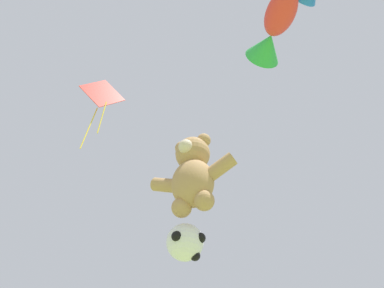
{
  "coord_description": "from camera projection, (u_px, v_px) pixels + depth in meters",
  "views": [
    {
      "loc": [
        3.6,
        0.22,
        0.98
      ],
      "look_at": [
        0.44,
        6.38,
        7.76
      ],
      "focal_mm": 40.0,
      "sensor_mm": 36.0,
      "label": 1
    }
  ],
  "objects": [
    {
      "name": "soccer_ball_kite",
      "position": [
        185.0,
        242.0,
        9.28
      ],
      "size": [
        0.9,
        0.9,
        0.83
      ],
      "color": "white"
    },
    {
      "name": "teddy_bear_kite",
      "position": [
        193.0,
        174.0,
        10.12
      ],
      "size": [
        2.24,
        0.99,
        2.27
      ],
      "color": "tan"
    },
    {
      "name": "diamond_kite",
      "position": [
        101.0,
        97.0,
        13.06
      ],
      "size": [
        0.97,
        1.13,
        3.15
      ],
      "color": "red"
    },
    {
      "name": "fish_kite_crimson",
      "position": [
        273.0,
        30.0,
        10.21
      ],
      "size": [
        1.82,
        1.94,
        0.87
      ],
      "color": "red"
    }
  ]
}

